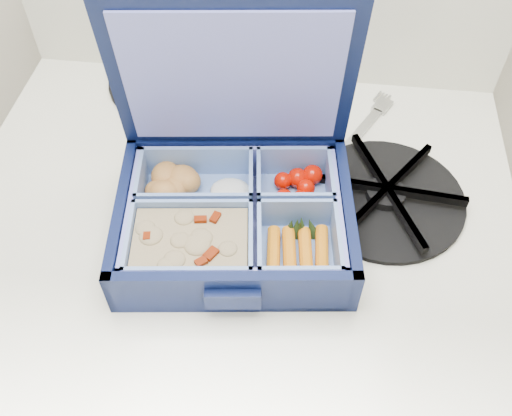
% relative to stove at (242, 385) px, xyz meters
% --- Properties ---
extents(stove, '(0.66, 0.66, 0.99)m').
position_rel_stove_xyz_m(stove, '(0.00, 0.00, 0.00)').
color(stove, beige).
rests_on(stove, floor).
extents(bento_box, '(0.27, 0.23, 0.06)m').
position_rel_stove_xyz_m(bento_box, '(0.01, -0.03, 0.52)').
color(bento_box, '#081035').
rests_on(bento_box, stove).
extents(burner_grate, '(0.20, 0.20, 0.03)m').
position_rel_stove_xyz_m(burner_grate, '(0.17, 0.05, 0.51)').
color(burner_grate, black).
rests_on(burner_grate, stove).
extents(burner_grate_rear, '(0.20, 0.20, 0.02)m').
position_rel_stove_xyz_m(burner_grate_rear, '(-0.12, 0.23, 0.50)').
color(burner_grate_rear, black).
rests_on(burner_grate_rear, stove).
extents(fork, '(0.11, 0.17, 0.01)m').
position_rel_stove_xyz_m(fork, '(0.13, 0.14, 0.50)').
color(fork, '#B0B0B0').
rests_on(fork, stove).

